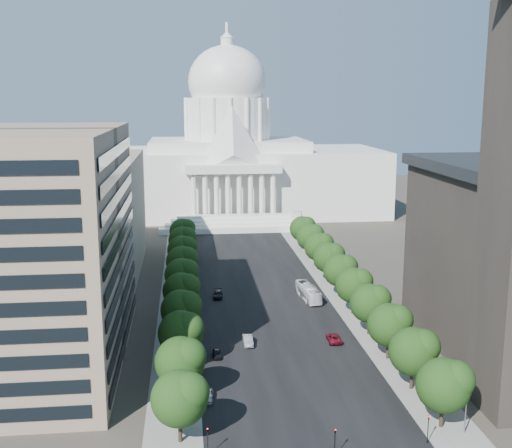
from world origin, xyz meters
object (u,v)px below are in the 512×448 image
object	(u,v)px
city_bus	(308,292)
car_dark_b	(218,295)
car_parked	(207,396)
car_red	(334,338)
car_dark_a	(217,354)
car_silver	(248,341)

from	to	relation	value
city_bus	car_dark_b	bearing A→B (deg)	164.59
car_parked	city_bus	xyz separation A→B (m)	(24.44, 47.14, 0.95)
car_dark_b	city_bus	bearing A→B (deg)	-4.76
car_red	car_parked	xyz separation A→B (m)	(-24.35, -21.23, 0.02)
car_dark_a	city_bus	distance (m)	38.03
car_red	car_parked	size ratio (longest dim) A/B	1.19
car_dark_a	car_dark_b	world-z (taller)	car_dark_b
car_red	car_dark_b	bearing A→B (deg)	-53.65
car_red	car_dark_a	bearing A→B (deg)	14.53
car_silver	car_parked	distance (m)	23.05
car_red	city_bus	world-z (taller)	city_bus
car_dark_a	car_red	distance (m)	22.66
car_dark_a	city_bus	bearing A→B (deg)	54.06
car_dark_a	car_dark_b	distance (m)	34.40
car_red	city_bus	xyz separation A→B (m)	(0.09, 25.91, 0.97)
car_silver	car_parked	bearing A→B (deg)	-110.96
car_dark_a	car_parked	size ratio (longest dim) A/B	0.88
car_parked	city_bus	distance (m)	53.11
car_dark_b	city_bus	world-z (taller)	city_bus
car_dark_a	city_bus	world-z (taller)	city_bus
car_dark_a	car_silver	world-z (taller)	car_silver
car_silver	car_parked	world-z (taller)	car_silver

